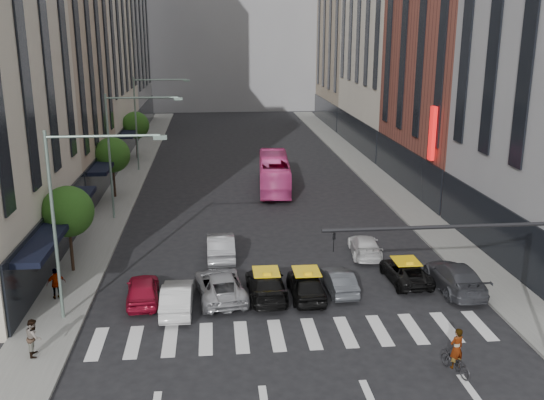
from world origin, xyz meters
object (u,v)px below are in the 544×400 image
object	(u,v)px
motorcycle	(455,363)
pedestrian_far	(56,284)
taxi_left	(266,284)
car_white_front	(177,297)
streetlamp_near	(73,201)
bus	(274,173)
car_red	(143,289)
taxi_center	(306,285)
streetlamp_mid	(122,140)
streetlamp_far	(145,111)
pedestrian_near	(34,337)

from	to	relation	value
motorcycle	pedestrian_far	distance (m)	19.59
taxi_left	motorcycle	xyz separation A→B (m)	(6.94, -8.02, -0.23)
car_white_front	motorcycle	bearing A→B (deg)	149.66
streetlamp_near	taxi_left	xyz separation A→B (m)	(8.94, 1.68, -5.22)
motorcycle	bus	bearing A→B (deg)	-100.11
car_red	bus	distance (m)	23.78
car_red	taxi_center	distance (m)	8.36
streetlamp_near	streetlamp_mid	distance (m)	16.00
car_white_front	bus	world-z (taller)	bus
streetlamp_far	pedestrian_near	bearing A→B (deg)	-92.12
car_red	car_white_front	size ratio (longest dim) A/B	0.94
streetlamp_far	car_red	bearing A→B (deg)	-85.02
bus	car_white_front	bearing A→B (deg)	77.03
streetlamp_far	car_red	distance (m)	30.89
car_white_front	taxi_center	world-z (taller)	taxi_center
streetlamp_near	taxi_center	bearing A→B (deg)	7.21
taxi_center	bus	distance (m)	22.31
car_white_front	pedestrian_far	xyz separation A→B (m)	(-6.17, 1.70, 0.27)
car_white_front	streetlamp_far	bearing A→B (deg)	-81.47
streetlamp_far	car_white_front	size ratio (longest dim) A/B	2.13
motorcycle	taxi_center	bearing A→B (deg)	-75.94
streetlamp_far	car_white_front	distance (m)	32.23
pedestrian_near	motorcycle	bearing A→B (deg)	-109.97
streetlamp_mid	car_red	xyz separation A→B (m)	(2.64, -14.33, -5.22)
streetlamp_far	pedestrian_near	size ratio (longest dim) A/B	5.51
taxi_left	motorcycle	size ratio (longest dim) A/B	2.71
taxi_center	car_white_front	bearing A→B (deg)	7.29
motorcycle	pedestrian_near	xyz separation A→B (m)	(-17.19, 2.89, 0.51)
bus	motorcycle	world-z (taller)	bus
streetlamp_mid	motorcycle	xyz separation A→B (m)	(15.88, -22.34, -5.44)
car_white_front	bus	distance (m)	24.28
streetlamp_mid	bus	xyz separation A→B (m)	(11.61, 7.68, -4.44)
streetlamp_mid	pedestrian_far	bearing A→B (deg)	-97.19
car_white_front	motorcycle	size ratio (longest dim) A/B	2.42
streetlamp_far	pedestrian_far	bearing A→B (deg)	-93.34
taxi_center	pedestrian_near	world-z (taller)	pedestrian_near
taxi_left	pedestrian_far	xyz separation A→B (m)	(-10.68, 0.52, 0.28)
streetlamp_mid	pedestrian_near	world-z (taller)	streetlamp_mid
streetlamp_mid	taxi_left	size ratio (longest dim) A/B	1.90
streetlamp_far	pedestrian_far	distance (m)	30.25
car_white_front	motorcycle	xyz separation A→B (m)	(11.45, -6.84, -0.24)
car_red	car_white_front	world-z (taller)	car_white_front
taxi_left	pedestrian_far	world-z (taller)	pedestrian_far
streetlamp_far	car_white_front	bearing A→B (deg)	-81.99
bus	pedestrian_near	bearing A→B (deg)	68.77
streetlamp_mid	car_white_front	world-z (taller)	streetlamp_mid
streetlamp_mid	streetlamp_far	distance (m)	16.00
streetlamp_near	car_white_front	world-z (taller)	streetlamp_near
car_red	taxi_center	world-z (taller)	taxi_center
streetlamp_near	pedestrian_near	bearing A→B (deg)	-110.79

